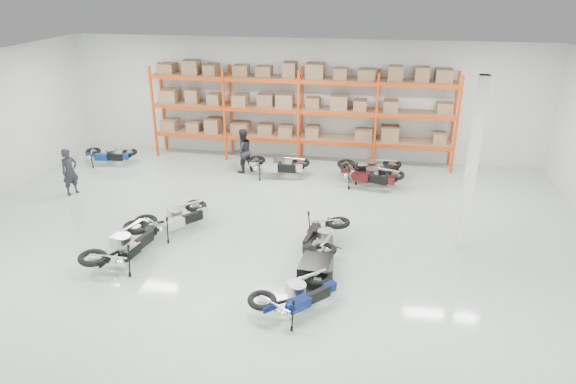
% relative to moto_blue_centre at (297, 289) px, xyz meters
% --- Properties ---
extents(room, '(18.00, 18.00, 18.00)m').
position_rel_moto_blue_centre_xyz_m(room, '(-1.37, 3.06, 1.70)').
color(room, '#A7BAA9').
rests_on(room, ground).
extents(pallet_rack, '(11.28, 0.98, 3.62)m').
position_rel_moto_blue_centre_xyz_m(pallet_rack, '(-1.37, 9.51, 1.70)').
color(pallet_rack, '#E13E0B').
rests_on(pallet_rack, ground).
extents(structural_column, '(0.25, 0.25, 4.50)m').
position_rel_moto_blue_centre_xyz_m(structural_column, '(3.83, 3.56, 1.70)').
color(structural_column, white).
rests_on(structural_column, ground).
extents(moto_blue_centre, '(1.90, 1.93, 1.17)m').
position_rel_moto_blue_centre_xyz_m(moto_blue_centre, '(0.00, 0.00, 0.00)').
color(moto_blue_centre, '#07124B').
rests_on(moto_blue_centre, ground).
extents(moto_silver_left, '(1.91, 2.01, 1.20)m').
position_rel_moto_blue_centre_xyz_m(moto_silver_left, '(-3.89, 3.07, 0.02)').
color(moto_silver_left, '#B1B4B9').
rests_on(moto_silver_left, ground).
extents(moto_black_far_left, '(1.37, 2.17, 1.31)m').
position_rel_moto_blue_centre_xyz_m(moto_black_far_left, '(-4.55, 1.30, 0.06)').
color(moto_black_far_left, black).
rests_on(moto_black_far_left, ground).
extents(moto_touring_right, '(1.19, 1.98, 1.21)m').
position_rel_moto_blue_centre_xyz_m(moto_touring_right, '(0.26, 2.67, 0.02)').
color(moto_touring_right, black).
rests_on(moto_touring_right, ground).
extents(trailer, '(0.77, 1.47, 0.61)m').
position_rel_moto_blue_centre_xyz_m(trailer, '(0.26, 1.07, -0.20)').
color(trailer, black).
rests_on(trailer, ground).
extents(moto_back_a, '(1.77, 0.98, 1.11)m').
position_rel_moto_blue_centre_xyz_m(moto_back_a, '(-8.35, 7.81, -0.03)').
color(moto_back_a, navy).
rests_on(moto_back_a, ground).
extents(moto_back_b, '(1.94, 0.99, 1.24)m').
position_rel_moto_blue_centre_xyz_m(moto_back_b, '(-1.89, 7.64, 0.03)').
color(moto_back_b, '#B2B7BC').
rests_on(moto_back_b, ground).
extents(moto_back_c, '(2.06, 1.26, 1.25)m').
position_rel_moto_blue_centre_xyz_m(moto_back_c, '(1.34, 7.91, 0.04)').
color(moto_back_c, black).
rests_on(moto_back_c, ground).
extents(moto_back_d, '(2.12, 1.45, 1.25)m').
position_rel_moto_blue_centre_xyz_m(moto_back_d, '(1.33, 7.23, 0.04)').
color(moto_back_d, '#430D11').
rests_on(moto_back_d, ground).
extents(person_left, '(0.58, 0.67, 1.54)m').
position_rel_moto_blue_centre_xyz_m(person_left, '(-8.21, 5.03, 0.22)').
color(person_left, black).
rests_on(person_left, ground).
extents(person_back, '(0.99, 0.98, 1.61)m').
position_rel_moto_blue_centre_xyz_m(person_back, '(-3.21, 7.90, 0.25)').
color(person_back, black).
rests_on(person_back, ground).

